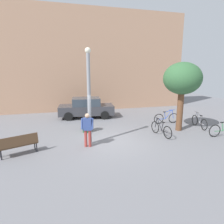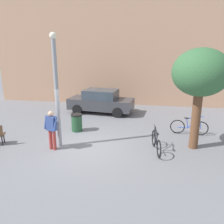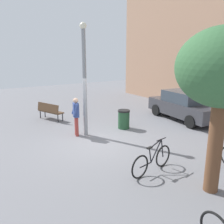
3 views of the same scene
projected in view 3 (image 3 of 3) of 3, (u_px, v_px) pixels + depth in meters
ground_plane at (99, 142)px, 9.59m from camera, size 36.00×36.00×0.00m
lamppost at (84, 77)px, 9.87m from camera, size 0.28×0.28×4.71m
person_by_lamppost at (76, 114)px, 10.19m from camera, size 0.63×0.40×1.67m
park_bench at (50, 110)px, 12.71m from camera, size 1.66×1.02×0.92m
plaza_tree at (224, 70)px, 5.51m from camera, size 2.23×2.23×4.15m
bicycle_black at (152, 160)px, 7.14m from camera, size 0.35×1.79×0.97m
parked_car_charcoal at (184, 105)px, 12.76m from camera, size 4.36×2.18×1.55m
trash_bin at (124, 119)px, 11.30m from camera, size 0.57×0.57×0.90m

